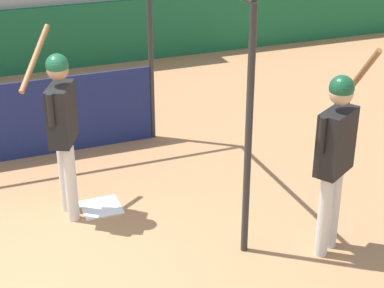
{
  "coord_description": "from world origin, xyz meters",
  "views": [
    {
      "loc": [
        -0.24,
        -5.03,
        3.79
      ],
      "look_at": [
        1.88,
        0.44,
        1.04
      ],
      "focal_mm": 60.0,
      "sensor_mm": 36.0,
      "label": 1
    }
  ],
  "objects": [
    {
      "name": "batting_cage",
      "position": [
        0.49,
        2.36,
        1.11
      ],
      "size": [
        3.6,
        3.08,
        2.58
      ],
      "color": "#282828",
      "rests_on": "ground"
    },
    {
      "name": "home_plate",
      "position": [
        1.08,
        1.27,
        0.01
      ],
      "size": [
        0.44,
        0.44,
        0.02
      ],
      "color": "white",
      "rests_on": "ground"
    },
    {
      "name": "player_batter",
      "position": [
        0.73,
        1.28,
        1.15
      ],
      "size": [
        0.61,
        0.96,
        2.02
      ],
      "rotation": [
        0.0,
        0.0,
        1.14
      ],
      "color": "silver",
      "rests_on": "ground"
    },
    {
      "name": "player_waiting",
      "position": [
        3.04,
        -0.37,
        1.16
      ],
      "size": [
        0.63,
        0.66,
        2.12
      ],
      "rotation": [
        0.0,
        0.0,
        0.55
      ],
      "color": "silver",
      "rests_on": "ground"
    }
  ]
}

